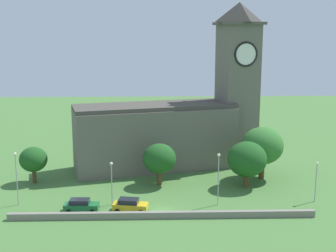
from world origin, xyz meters
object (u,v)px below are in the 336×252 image
at_px(car_yellow, 130,205).
at_px(tree_riverside_east, 33,160).
at_px(streetlamp_west_mid, 112,176).
at_px(streetlamp_central, 218,171).
at_px(church, 179,121).
at_px(streetlamp_east_mid, 316,175).
at_px(tree_riverside_west, 263,146).
at_px(streetlamp_west_end, 16,171).
at_px(tree_churchyard, 159,159).
at_px(car_green, 81,205).
at_px(tree_by_tower, 247,159).

distance_m(car_yellow, tree_riverside_east, 20.90).
xyz_separation_m(streetlamp_west_mid, streetlamp_central, (15.14, -0.44, 0.71)).
bearing_deg(church, streetlamp_east_mid, -45.09).
bearing_deg(streetlamp_central, tree_riverside_west, 52.76).
distance_m(streetlamp_west_end, tree_churchyard, 21.93).
bearing_deg(car_green, streetlamp_central, 5.73).
xyz_separation_m(streetlamp_east_mid, tree_riverside_east, (-43.13, 9.79, -0.16)).
relative_size(streetlamp_east_mid, tree_churchyard, 0.88).
height_order(church, car_green, church).
bearing_deg(streetlamp_west_mid, streetlamp_west_end, 178.58).
relative_size(church, tree_churchyard, 5.10).
distance_m(tree_riverside_west, tree_by_tower, 5.57).
height_order(tree_riverside_west, tree_riverside_east, tree_riverside_west).
xyz_separation_m(car_green, tree_riverside_west, (28.22, 13.77, 4.79)).
bearing_deg(streetlamp_central, streetlamp_west_mid, 178.33).
height_order(streetlamp_central, streetlamp_east_mid, streetlamp_central).
xyz_separation_m(streetlamp_central, tree_riverside_east, (-28.80, 10.65, -1.07)).
height_order(streetlamp_east_mid, tree_riverside_east, streetlamp_east_mid).
distance_m(car_green, streetlamp_west_end, 10.64).
bearing_deg(streetlamp_west_end, streetlamp_central, -1.55).
height_order(car_green, streetlamp_west_mid, streetlamp_west_mid).
distance_m(church, tree_churchyard, 12.18).
relative_size(streetlamp_east_mid, tree_riverside_west, 0.68).
height_order(streetlamp_east_mid, tree_by_tower, tree_by_tower).
distance_m(car_green, streetlamp_east_mid, 33.82).
bearing_deg(church, car_green, -124.02).
bearing_deg(streetlamp_central, car_green, -174.27).
distance_m(streetlamp_east_mid, tree_riverside_west, 12.31).
height_order(streetlamp_west_end, tree_by_tower, streetlamp_west_end).
bearing_deg(streetlamp_west_end, tree_riverside_west, 16.40).
relative_size(streetlamp_central, tree_riverside_west, 0.86).
relative_size(streetlamp_central, tree_churchyard, 1.11).
bearing_deg(streetlamp_east_mid, car_yellow, -173.82).
height_order(streetlamp_central, tree_by_tower, streetlamp_central).
relative_size(streetlamp_west_end, streetlamp_west_mid, 1.22).
distance_m(church, tree_by_tower, 16.34).
distance_m(streetlamp_central, tree_riverside_west, 14.89).
distance_m(car_green, tree_churchyard, 15.83).
distance_m(streetlamp_west_mid, tree_riverside_east, 17.05).
bearing_deg(streetlamp_central, streetlamp_east_mid, 3.46).
bearing_deg(tree_riverside_west, car_yellow, -147.12).
relative_size(church, streetlamp_west_mid, 5.49).
relative_size(tree_riverside_west, tree_by_tower, 1.20).
bearing_deg(streetlamp_east_mid, tree_riverside_east, 167.22).
bearing_deg(tree_riverside_east, streetlamp_east_mid, -12.78).
relative_size(tree_riverside_west, tree_churchyard, 1.29).
distance_m(streetlamp_east_mid, tree_riverside_east, 44.23).
xyz_separation_m(streetlamp_west_mid, tree_churchyard, (6.88, 8.51, 0.11)).
bearing_deg(tree_churchyard, streetlamp_east_mid, -19.69).
height_order(streetlamp_west_mid, tree_riverside_east, streetlamp_west_mid).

